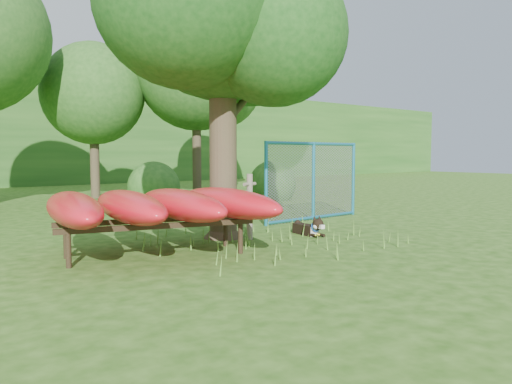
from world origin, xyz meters
TOP-DOWN VIEW (x-y plane):
  - ground at (0.00, 0.00)m, footprint 80.00×80.00m
  - oak_tree at (-0.03, 2.08)m, footprint 5.62×4.91m
  - wooden_post at (0.27, 1.50)m, footprint 0.37×0.17m
  - kayak_rack at (-2.00, 1.23)m, footprint 3.76×4.05m
  - husky_dog at (1.61, 1.10)m, footprint 0.36×1.03m
  - fence_section at (3.52, 2.88)m, footprint 3.54×0.28m
  - wildflower_clump at (0.97, 0.26)m, footprint 0.10×0.09m
  - bg_tree_c at (1.50, 13.00)m, footprint 4.00×4.00m
  - bg_tree_d at (5.00, 11.00)m, footprint 4.80×4.80m
  - bg_tree_e at (8.00, 14.00)m, footprint 4.60×4.60m
  - shrub_right at (6.50, 8.00)m, footprint 1.80×1.80m
  - shrub_mid at (2.00, 9.00)m, footprint 1.80×1.80m

SIDE VIEW (x-z plane):
  - ground at x=0.00m, z-range 0.00..0.00m
  - shrub_right at x=6.50m, z-range -0.90..0.90m
  - shrub_mid at x=2.00m, z-range -0.90..0.90m
  - husky_dog at x=1.61m, z-range -0.07..0.40m
  - wildflower_clump at x=0.97m, z-range 0.07..0.28m
  - wooden_post at x=0.27m, z-range 0.04..1.39m
  - kayak_rack at x=-2.00m, z-range 0.30..1.44m
  - fence_section at x=3.52m, z-range -0.69..2.76m
  - bg_tree_c at x=1.50m, z-range 1.05..7.17m
  - oak_tree at x=-0.03m, z-range 1.19..8.30m
  - bg_tree_d at x=5.00m, z-range 1.33..8.83m
  - bg_tree_e at x=8.00m, z-range 1.46..9.01m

